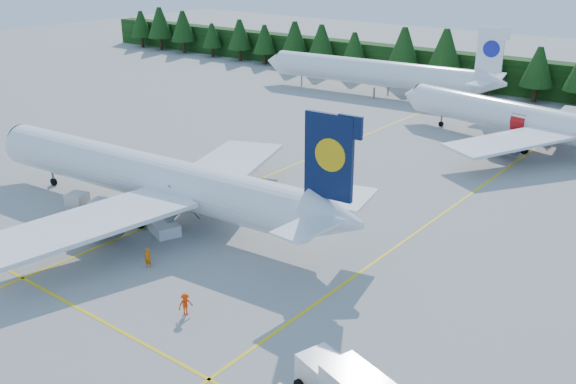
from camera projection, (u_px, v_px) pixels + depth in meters
The scene contains 12 objects.
ground at pixel (208, 305), 45.72m from camera, with size 320.00×320.00×0.00m, color #9C9B97.
taxi_stripe_a at pixel (246, 185), 68.45m from camera, with size 0.25×120.00×0.01m, color yellow.
taxi_stripe_b at pixel (415, 233), 56.98m from camera, with size 0.25×120.00×0.01m, color yellow.
taxi_stripe_cross at pixel (142, 343), 41.31m from camera, with size 80.00×0.25×0.01m, color yellow.
treeline_hedge at pixel (561, 82), 104.93m from camera, with size 220.00×4.00×6.00m, color black.
airliner_navy at pixel (139, 175), 60.34m from camera, with size 43.02×35.29×12.51m.
airliner_red at pixel (521, 119), 80.83m from camera, with size 38.84×31.65×11.41m.
airliner_far_left at pixel (364, 71), 108.98m from camera, with size 42.79×7.52×12.44m.
airstairs at pixel (166, 223), 57.27m from camera, with size 4.51×5.95×3.52m.
uld_pair at pixel (89, 207), 59.51m from camera, with size 5.98×2.83×1.87m.
crew_a at pixel (148, 258), 50.72m from camera, with size 0.59×0.39×1.63m, color orange.
crew_c at pixel (185, 304), 44.21m from camera, with size 0.68×0.46×1.65m, color #FF3A05.
Camera 1 is at (28.94, -27.81, 24.01)m, focal length 40.00 mm.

